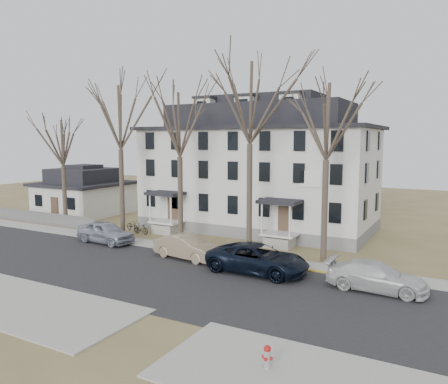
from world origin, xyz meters
The scene contains 19 objects.
ground centered at (0.00, 0.00, 0.00)m, with size 120.00×120.00×0.00m, color olive.
main_road centered at (0.00, 2.00, 0.00)m, with size 120.00×10.00×0.04m, color #27272A.
far_sidewalk centered at (0.00, 8.00, 0.00)m, with size 120.00×2.00×0.08m, color #A09F97.
yellow_curb centered at (5.00, 7.10, 0.00)m, with size 14.00×0.25×0.06m, color gold.
boarding_house centered at (-2.00, 17.95, 5.38)m, with size 20.80×12.36×12.05m.
small_house centered at (-22.00, 16.00, 2.25)m, with size 8.70×8.70×5.00m.
fence centered at (-21.00, 9.50, 0.00)m, with size 14.00×0.06×1.20m, color gray.
tree_far_left centered at (-11.00, 9.80, 10.34)m, with size 8.40×8.40×13.72m.
tree_mid_left centered at (-5.00, 9.80, 9.60)m, with size 7.80×7.80×12.74m.
tree_center centered at (1.00, 9.80, 11.08)m, with size 9.00×9.00×14.70m.
tree_mid_right centered at (6.50, 9.80, 9.60)m, with size 7.80×7.80×12.74m.
tree_bungalow centered at (-18.00, 9.80, 8.12)m, with size 6.60×6.60×10.78m.
car_silver centered at (-9.94, 6.60, 0.86)m, with size 2.02×5.03×1.71m, color #A0A7BA.
car_tan centered at (-1.75, 5.83, 0.81)m, with size 1.72×4.92×1.62m, color gray.
car_navy centered at (3.75, 5.22, 0.87)m, with size 2.88×6.24×1.74m, color black.
car_white centered at (10.64, 5.38, 0.76)m, with size 2.13×5.24×1.52m, color silver.
bicycle_left centered at (-11.01, 11.05, 0.50)m, with size 0.66×1.89×0.99m, color black.
bicycle_right centered at (-9.54, 10.43, 0.48)m, with size 0.45×1.58×0.95m, color black.
fire_hydrant centered at (8.69, -4.88, 0.45)m, with size 0.37×0.35×0.89m.
Camera 1 is at (14.34, -18.36, 8.02)m, focal length 35.00 mm.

